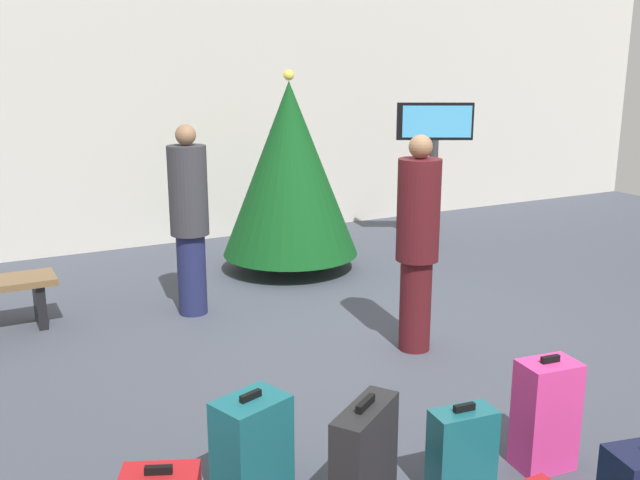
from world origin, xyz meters
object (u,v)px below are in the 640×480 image
object	(u,v)px
traveller_1	(418,240)
suitcase_1	(546,415)
flight_info_kiosk	(434,144)
suitcase_3	(364,475)
holiday_tree	(290,169)
suitcase_4	(462,455)
suitcase_6	(252,448)
traveller_0	(189,217)

from	to	relation	value
traveller_1	suitcase_1	size ratio (longest dim) A/B	2.55
flight_info_kiosk	traveller_1	xyz separation A→B (m)	(-2.32, -2.92, -0.38)
suitcase_1	suitcase_3	size ratio (longest dim) A/B	0.91
holiday_tree	suitcase_3	xyz separation A→B (m)	(-1.78, -4.61, -0.82)
suitcase_4	suitcase_6	xyz separation A→B (m)	(-1.02, 0.57, 0.03)
traveller_0	suitcase_6	distance (m)	3.20
suitcase_3	suitcase_6	bearing A→B (deg)	118.81
traveller_0	suitcase_6	xyz separation A→B (m)	(-0.64, -3.06, -0.67)
holiday_tree	suitcase_1	distance (m)	4.62
suitcase_4	traveller_1	bearing A→B (deg)	61.73
suitcase_3	suitcase_4	world-z (taller)	suitcase_3
flight_info_kiosk	suitcase_1	size ratio (longest dim) A/B	2.63
holiday_tree	flight_info_kiosk	xyz separation A→B (m)	(2.22, 0.26, 0.15)
traveller_1	suitcase_6	size ratio (longest dim) A/B	2.90
traveller_0	suitcase_3	bearing A→B (deg)	-94.56
holiday_tree	suitcase_6	distance (m)	4.60
suitcase_6	traveller_1	bearing A→B (deg)	33.01
traveller_0	traveller_1	size ratio (longest dim) A/B	1.00
traveller_1	suitcase_3	distance (m)	2.64
holiday_tree	traveller_1	world-z (taller)	holiday_tree
holiday_tree	suitcase_1	world-z (taller)	holiday_tree
suitcase_1	suitcase_3	xyz separation A→B (m)	(-1.31, -0.09, 0.04)
traveller_1	suitcase_6	world-z (taller)	traveller_1
flight_info_kiosk	suitcase_1	bearing A→B (deg)	-119.42
flight_info_kiosk	suitcase_3	distance (m)	6.37
traveller_1	suitcase_3	bearing A→B (deg)	-130.84
traveller_0	suitcase_3	xyz separation A→B (m)	(-0.29, -3.69, -0.59)
flight_info_kiosk	suitcase_4	size ratio (longest dim) A/B	3.28
flight_info_kiosk	suitcase_3	xyz separation A→B (m)	(-4.01, -4.86, -0.96)
traveller_1	suitcase_6	xyz separation A→B (m)	(-2.03, -1.32, -0.67)
traveller_1	suitcase_4	bearing A→B (deg)	-118.27
flight_info_kiosk	suitcase_1	distance (m)	5.57
flight_info_kiosk	suitcase_4	bearing A→B (deg)	-124.80
suitcase_3	suitcase_4	size ratio (longest dim) A/B	1.37
traveller_0	traveller_1	xyz separation A→B (m)	(1.39, -1.74, -0.00)
suitcase_6	traveller_0	bearing A→B (deg)	78.19
flight_info_kiosk	traveller_0	xyz separation A→B (m)	(-3.71, -1.17, -0.37)
suitcase_3	traveller_0	bearing A→B (deg)	85.44
traveller_0	flight_info_kiosk	bearing A→B (deg)	17.55
flight_info_kiosk	suitcase_6	distance (m)	6.16
traveller_1	suitcase_1	xyz separation A→B (m)	(-0.37, -1.86, -0.62)
traveller_0	suitcase_4	size ratio (longest dim) A/B	3.19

